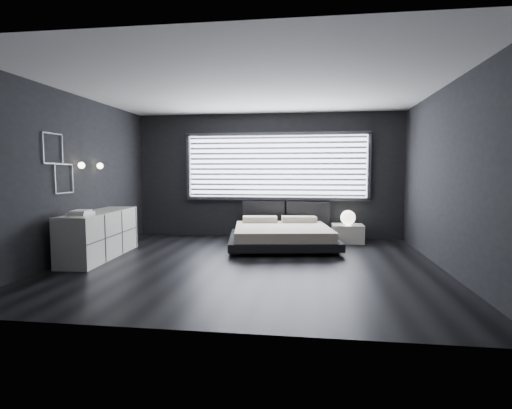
# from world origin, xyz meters

# --- Properties ---
(room) EXTENTS (6.04, 6.00, 2.80)m
(room) POSITION_xyz_m (0.00, 0.00, 1.40)
(room) COLOR black
(room) RESTS_ON ground
(window) EXTENTS (4.14, 0.09, 1.52)m
(window) POSITION_xyz_m (0.20, 2.70, 1.61)
(window) COLOR white
(window) RESTS_ON ground
(headboard) EXTENTS (1.96, 0.16, 0.52)m
(headboard) POSITION_xyz_m (0.43, 2.64, 0.57)
(headboard) COLOR black
(headboard) RESTS_ON ground
(sconce_near) EXTENTS (0.18, 0.11, 0.11)m
(sconce_near) POSITION_xyz_m (-2.88, 0.05, 1.60)
(sconce_near) COLOR silver
(sconce_near) RESTS_ON ground
(sconce_far) EXTENTS (0.18, 0.11, 0.11)m
(sconce_far) POSITION_xyz_m (-2.88, 0.65, 1.60)
(sconce_far) COLOR silver
(sconce_far) RESTS_ON ground
(wall_art_upper) EXTENTS (0.01, 0.48, 0.48)m
(wall_art_upper) POSITION_xyz_m (-2.98, -0.55, 1.85)
(wall_art_upper) COLOR #47474C
(wall_art_upper) RESTS_ON ground
(wall_art_lower) EXTENTS (0.01, 0.48, 0.48)m
(wall_art_lower) POSITION_xyz_m (-2.98, -0.30, 1.38)
(wall_art_lower) COLOR #47474C
(wall_art_lower) RESTS_ON ground
(bed) EXTENTS (2.33, 2.26, 0.53)m
(bed) POSITION_xyz_m (0.42, 1.59, 0.25)
(bed) COLOR black
(bed) RESTS_ON ground
(nightstand) EXTENTS (0.66, 0.55, 0.38)m
(nightstand) POSITION_xyz_m (1.76, 2.26, 0.19)
(nightstand) COLOR white
(nightstand) RESTS_ON ground
(orb_lamp) EXTENTS (0.31, 0.31, 0.31)m
(orb_lamp) POSITION_xyz_m (1.76, 2.22, 0.53)
(orb_lamp) COLOR white
(orb_lamp) RESTS_ON nightstand
(dresser) EXTENTS (0.69, 2.04, 0.81)m
(dresser) POSITION_xyz_m (-2.65, 0.16, 0.40)
(dresser) COLOR white
(dresser) RESTS_ON ground
(book_stack) EXTENTS (0.31, 0.39, 0.08)m
(book_stack) POSITION_xyz_m (-2.65, -0.39, 0.84)
(book_stack) COLOR silver
(book_stack) RESTS_ON dresser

